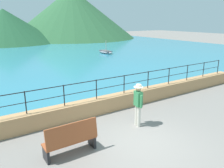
{
  "coord_description": "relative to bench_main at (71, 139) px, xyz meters",
  "views": [
    {
      "loc": [
        -4.82,
        -5.4,
        4.19
      ],
      "look_at": [
        1.16,
        3.7,
        1.1
      ],
      "focal_mm": 36.96,
      "sensor_mm": 36.0,
      "label": 1
    }
  ],
  "objects": [
    {
      "name": "ground_plane",
      "position": [
        2.34,
        -0.72,
        -0.56
      ],
      "size": [
        120.0,
        120.0,
        0.0
      ],
      "primitive_type": "plane",
      "color": "slate"
    },
    {
      "name": "promenade_wall",
      "position": [
        2.34,
        2.48,
        -0.21
      ],
      "size": [
        20.0,
        0.56,
        0.7
      ],
      "primitive_type": "cube",
      "color": "tan",
      "rests_on": "ground"
    },
    {
      "name": "railing",
      "position": [
        2.34,
        2.48,
        0.76
      ],
      "size": [
        18.44,
        0.04,
        0.9
      ],
      "color": "black",
      "rests_on": "promenade_wall"
    },
    {
      "name": "lake_water",
      "position": [
        2.34,
        25.12,
        -0.53
      ],
      "size": [
        64.0,
        44.32,
        0.06
      ],
      "primitive_type": "cube",
      "color": "teal",
      "rests_on": "ground"
    },
    {
      "name": "hill_main",
      "position": [
        19.33,
        43.1,
        4.71
      ],
      "size": [
        27.65,
        27.65,
        10.54
      ],
      "primitive_type": "cone",
      "color": "#285633",
      "rests_on": "ground"
    },
    {
      "name": "hill_secondary",
      "position": [
        4.73,
        39.77,
        2.4
      ],
      "size": [
        18.64,
        18.64,
        5.91
      ],
      "primitive_type": "cone",
      "color": "#1E4C2D",
      "rests_on": "ground"
    },
    {
      "name": "bench_main",
      "position": [
        0.0,
        0.0,
        0.0
      ],
      "size": [
        1.7,
        0.57,
        1.13
      ],
      "color": "#9E4C28",
      "rests_on": "ground"
    },
    {
      "name": "person_walking",
      "position": [
        3.08,
        0.46,
        0.42
      ],
      "size": [
        0.38,
        0.56,
        1.75
      ],
      "color": "beige",
      "rests_on": "ground"
    },
    {
      "name": "boat_0",
      "position": [
        12.48,
        18.09,
        -0.3
      ],
      "size": [
        1.1,
        2.37,
        1.58
      ],
      "color": "gray",
      "rests_on": "lake_water"
    }
  ]
}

